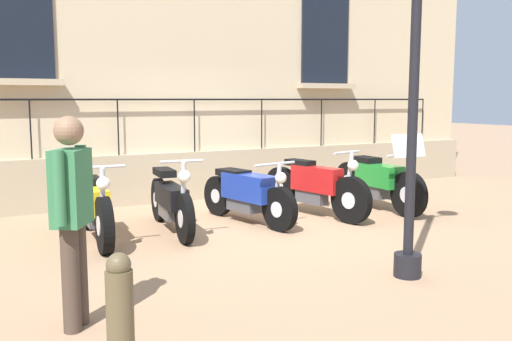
% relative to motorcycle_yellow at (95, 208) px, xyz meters
% --- Properties ---
extents(ground_plane, '(60.00, 60.00, 0.00)m').
position_rel_motorcycle_yellow_xyz_m(ground_plane, '(0.01, 2.24, -0.42)').
color(ground_plane, '#9E7A5B').
extents(motorcycle_yellow, '(2.13, 0.56, 1.04)m').
position_rel_motorcycle_yellow_xyz_m(motorcycle_yellow, '(0.00, 0.00, 0.00)').
color(motorcycle_yellow, black).
rests_on(motorcycle_yellow, ground_plane).
extents(motorcycle_black, '(2.11, 0.58, 1.06)m').
position_rel_motorcycle_yellow_xyz_m(motorcycle_black, '(-0.00, 1.03, -0.00)').
color(motorcycle_black, black).
rests_on(motorcycle_black, ground_plane).
extents(motorcycle_blue, '(2.02, 0.76, 0.95)m').
position_rel_motorcycle_yellow_xyz_m(motorcycle_blue, '(0.02, 2.20, 0.02)').
color(motorcycle_blue, black).
rests_on(motorcycle_blue, ground_plane).
extents(motorcycle_red, '(2.17, 0.70, 1.06)m').
position_rel_motorcycle_yellow_xyz_m(motorcycle_red, '(0.06, 3.36, 0.03)').
color(motorcycle_red, black).
rests_on(motorcycle_red, ground_plane).
extents(motorcycle_green, '(2.21, 0.73, 1.29)m').
position_rel_motorcycle_yellow_xyz_m(motorcycle_green, '(0.13, 4.57, 0.06)').
color(motorcycle_green, black).
rests_on(motorcycle_green, ground_plane).
extents(bollard, '(0.17, 0.17, 0.91)m').
position_rel_motorcycle_yellow_xyz_m(bollard, '(3.98, -0.69, 0.04)').
color(bollard, brown).
rests_on(bollard, ground_plane).
extents(pedestrian_standing, '(0.46, 0.38, 1.69)m').
position_rel_motorcycle_yellow_xyz_m(pedestrian_standing, '(2.77, -0.74, 0.54)').
color(pedestrian_standing, '#47382D').
rests_on(pedestrian_standing, ground_plane).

